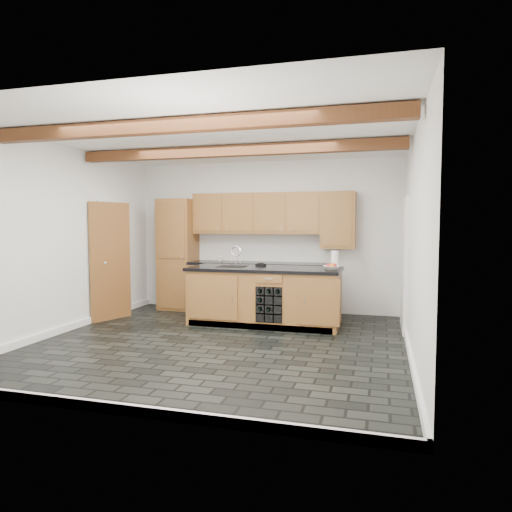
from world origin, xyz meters
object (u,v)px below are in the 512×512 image
Objects in this scene: paper_towel at (335,260)px; island at (265,296)px; kitchen_scale at (261,264)px; fruit_bowl at (331,268)px.

island is at bearing -176.93° from paper_towel.
island is 0.57m from kitchen_scale.
fruit_bowl is at bearing -106.14° from paper_towel.
kitchen_scale is at bearing 118.55° from island.
kitchen_scale reaches higher than island.
kitchen_scale is at bearing 171.26° from paper_towel.
kitchen_scale is at bearing 164.73° from fruit_bowl.
fruit_bowl reaches higher than kitchen_scale.
paper_towel reaches higher than fruit_bowl.
fruit_bowl is (1.21, -0.33, 0.01)m from kitchen_scale.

